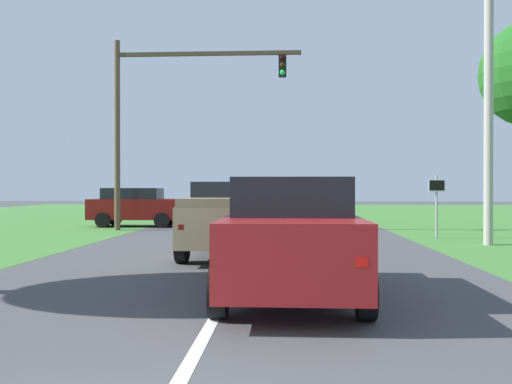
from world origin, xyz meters
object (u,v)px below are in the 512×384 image
at_px(pickup_truck_lead, 233,218).
at_px(crossing_suv_far, 136,206).
at_px(red_suv_near, 291,234).
at_px(utility_pole_right, 489,104).
at_px(traffic_light, 164,105).
at_px(keep_moving_sign, 437,198).

xyz_separation_m(pickup_truck_lead, crossing_suv_far, (-5.53, 10.71, -0.06)).
relative_size(red_suv_near, utility_pole_right, 0.56).
relative_size(pickup_truck_lead, utility_pole_right, 0.59).
height_order(traffic_light, keep_moving_sign, traffic_light).
xyz_separation_m(crossing_suv_far, utility_pole_right, (13.19, -7.56, 3.44)).
bearing_deg(traffic_light, utility_pole_right, -24.95).
height_order(keep_moving_sign, crossing_suv_far, keep_moving_sign).
height_order(pickup_truck_lead, traffic_light, traffic_light).
bearing_deg(keep_moving_sign, utility_pole_right, -66.65).
height_order(pickup_truck_lead, crossing_suv_far, pickup_truck_lead).
relative_size(pickup_truck_lead, keep_moving_sign, 2.34).
bearing_deg(pickup_truck_lead, crossing_suv_far, 117.31).
xyz_separation_m(red_suv_near, pickup_truck_lead, (-1.46, 5.24, -0.02)).
bearing_deg(crossing_suv_far, red_suv_near, -66.33).
relative_size(keep_moving_sign, crossing_suv_far, 0.51).
bearing_deg(keep_moving_sign, pickup_truck_lead, -141.09).
xyz_separation_m(pickup_truck_lead, keep_moving_sign, (6.69, 5.40, 0.43)).
distance_m(red_suv_near, traffic_light, 15.24).
height_order(red_suv_near, traffic_light, traffic_light).
distance_m(pickup_truck_lead, crossing_suv_far, 12.06).
relative_size(crossing_suv_far, utility_pole_right, 0.49).
bearing_deg(red_suv_near, pickup_truck_lead, 105.59).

